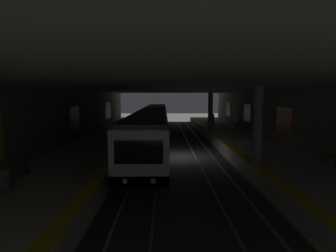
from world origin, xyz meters
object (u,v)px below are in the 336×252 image
person_walking_mid (213,119)px  bench_right_mid (1,170)px  bench_right_far (101,125)px  backpack_on_floor (26,170)px  person_standing_far (237,121)px  bench_left_mid (330,155)px  pillar_far (210,111)px  trash_bin (5,178)px  metro_train (154,122)px  bench_left_far (234,121)px  pillar_near (258,125)px

person_walking_mid → bench_right_mid: bearing=150.3°
bench_right_far → bench_right_mid: bearing=180.0°
backpack_on_floor → person_standing_far: bearing=-38.3°
backpack_on_floor → bench_left_mid: bearing=-83.9°
pillar_far → person_standing_far: bearing=-62.6°
backpack_on_floor → trash_bin: size_ratio=0.47×
trash_bin → person_standing_far: bearing=-35.1°
metro_train → bench_left_mid: size_ratio=22.24×
bench_right_far → person_walking_mid: size_ratio=1.06×
pillar_far → bench_right_mid: (-19.64, 12.88, -1.75)m
bench_right_far → backpack_on_floor: (-18.73, -0.54, -0.32)m
bench_right_far → person_walking_mid: bearing=-70.9°
bench_right_far → bench_left_far: bearing=-73.2°
bench_left_far → bench_right_far: same height
person_walking_mid → trash_bin: (-25.82, 13.44, -0.44)m
pillar_near → metro_train: size_ratio=0.12×
bench_left_far → person_walking_mid: bearing=94.6°
pillar_far → person_walking_mid: bearing=-13.9°
bench_left_far → bench_right_far: (-5.14, 17.07, 0.00)m
bench_left_far → person_standing_far: size_ratio=1.03×
pillar_far → bench_right_far: size_ratio=2.68×
metro_train → person_standing_far: 10.63m
pillar_far → person_walking_mid: size_ratio=2.84×
pillar_far → bench_right_far: 13.01m
backpack_on_floor → person_walking_mid: bearing=-30.0°
bench_left_mid → person_standing_far: bearing=1.4°
bench_left_mid → bench_right_far: size_ratio=1.00×
bench_right_far → backpack_on_floor: size_ratio=4.25×
bench_right_far → backpack_on_floor: 18.74m
bench_left_far → bench_left_mid: bearing=180.0°
bench_left_mid → backpack_on_floor: 16.62m
bench_right_far → backpack_on_floor: bench_right_far is taller
person_walking_mid → backpack_on_floor: person_walking_mid is taller
bench_left_mid → person_walking_mid: size_ratio=1.06×
person_walking_mid → pillar_near: bearing=176.6°
trash_bin → bench_left_far: bearing=-32.1°
pillar_near → backpack_on_floor: pillar_near is taller
pillar_near → bench_right_far: bearing=37.6°
metro_train → trash_bin: metro_train is taller
bench_left_mid → pillar_far: bearing=14.1°
pillar_near → bench_right_far: size_ratio=2.68×
trash_bin → bench_right_far: bearing=2.0°
bench_right_mid → person_walking_mid: bearing=-29.7°
metro_train → bench_left_far: bearing=-59.6°
bench_left_mid → bench_right_mid: (-3.00, 17.07, 0.00)m
pillar_far → bench_left_mid: (-16.65, -4.18, -1.75)m
bench_left_mid → bench_right_mid: bearing=100.0°
trash_bin → pillar_far: bearing=-30.5°
person_standing_far → person_walking_mid: bearing=36.4°
bench_left_mid → pillar_near: bearing=86.7°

